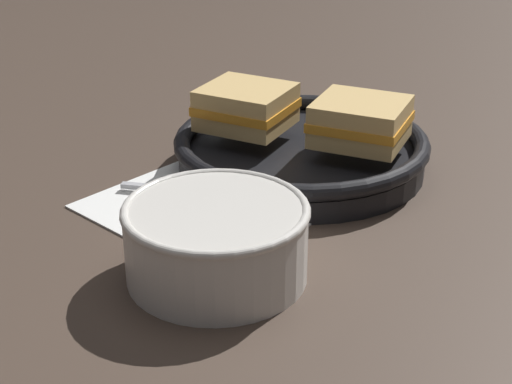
% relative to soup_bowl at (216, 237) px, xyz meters
% --- Properties ---
extents(ground_plane, '(4.00, 4.00, 0.00)m').
position_rel_soup_bowl_xyz_m(ground_plane, '(-0.06, 0.06, -0.04)').
color(ground_plane, '#47382D').
extents(napkin, '(0.21, 0.18, 0.00)m').
position_rel_soup_bowl_xyz_m(napkin, '(-0.10, 0.07, -0.04)').
color(napkin, white).
rests_on(napkin, ground_plane).
extents(soup_bowl, '(0.16, 0.16, 0.07)m').
position_rel_soup_bowl_xyz_m(soup_bowl, '(0.00, 0.00, 0.00)').
color(soup_bowl, silver).
rests_on(soup_bowl, ground_plane).
extents(spoon, '(0.15, 0.10, 0.01)m').
position_rel_soup_bowl_xyz_m(spoon, '(-0.09, 0.11, -0.03)').
color(spoon, '#B7B7BC').
rests_on(spoon, napkin).
extents(skillet, '(0.28, 0.28, 0.04)m').
position_rel_soup_bowl_xyz_m(skillet, '(-0.10, 0.22, -0.02)').
color(skillet, black).
rests_on(skillet, ground_plane).
extents(sandwich_near_left, '(0.12, 0.12, 0.05)m').
position_rel_soup_bowl_xyz_m(sandwich_near_left, '(-0.04, 0.25, 0.03)').
color(sandwich_near_left, '#DBB26B').
rests_on(sandwich_near_left, skillet).
extents(sandwich_near_right, '(0.12, 0.11, 0.05)m').
position_rel_soup_bowl_xyz_m(sandwich_near_right, '(-0.16, 0.20, 0.03)').
color(sandwich_near_right, '#DBB26B').
rests_on(sandwich_near_right, skillet).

